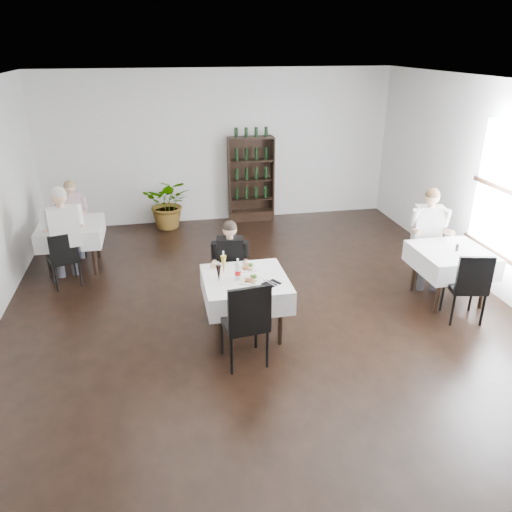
{
  "coord_description": "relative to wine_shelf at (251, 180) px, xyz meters",
  "views": [
    {
      "loc": [
        -1.26,
        -5.46,
        3.46
      ],
      "look_at": [
        -0.13,
        0.2,
        0.96
      ],
      "focal_mm": 35.0,
      "sensor_mm": 36.0,
      "label": 1
    }
  ],
  "objects": [
    {
      "name": "room_shell",
      "position": [
        -0.6,
        -4.31,
        0.65
      ],
      "size": [
        9.0,
        9.0,
        9.0
      ],
      "color": "black",
      "rests_on": "ground"
    },
    {
      "name": "wine_shelf",
      "position": [
        0.0,
        0.0,
        0.0
      ],
      "size": [
        0.9,
        0.28,
        1.75
      ],
      "color": "black",
      "rests_on": "ground"
    },
    {
      "name": "main_table",
      "position": [
        -0.9,
        -4.31,
        -0.23
      ],
      "size": [
        1.03,
        1.03,
        0.77
      ],
      "color": "black",
      "rests_on": "ground"
    },
    {
      "name": "left_table",
      "position": [
        -3.3,
        -1.81,
        -0.23
      ],
      "size": [
        0.98,
        0.98,
        0.77
      ],
      "color": "black",
      "rests_on": "ground"
    },
    {
      "name": "right_table",
      "position": [
        2.1,
        -4.01,
        -0.23
      ],
      "size": [
        0.98,
        0.98,
        0.77
      ],
      "color": "black",
      "rests_on": "ground"
    },
    {
      "name": "potted_tree",
      "position": [
        -1.69,
        -0.16,
        -0.34
      ],
      "size": [
        1.07,
        0.97,
        1.02
      ],
      "primitive_type": "imported",
      "rotation": [
        0.0,
        0.0,
        -0.22
      ],
      "color": "#26571D",
      "rests_on": "ground"
    },
    {
      "name": "main_chair_far",
      "position": [
        -0.98,
        -3.51,
        -0.33
      ],
      "size": [
        0.55,
        0.55,
        0.91
      ],
      "color": "black",
      "rests_on": "ground"
    },
    {
      "name": "main_chair_near",
      "position": [
        -1.02,
        -5.02,
        -0.24
      ],
      "size": [
        0.54,
        0.54,
        1.06
      ],
      "color": "black",
      "rests_on": "ground"
    },
    {
      "name": "left_chair_far",
      "position": [
        -3.4,
        -1.17,
        -0.32
      ],
      "size": [
        0.46,
        0.46,
        0.92
      ],
      "color": "black",
      "rests_on": "ground"
    },
    {
      "name": "left_chair_near",
      "position": [
        -3.34,
        -2.5,
        -0.34
      ],
      "size": [
        0.51,
        0.52,
        0.88
      ],
      "color": "black",
      "rests_on": "ground"
    },
    {
      "name": "right_chair_far",
      "position": [
        2.22,
        -3.42,
        -0.31
      ],
      "size": [
        0.5,
        0.5,
        0.94
      ],
      "color": "black",
      "rests_on": "ground"
    },
    {
      "name": "right_chair_near",
      "position": [
        1.99,
        -4.63,
        -0.28
      ],
      "size": [
        0.54,
        0.54,
        0.99
      ],
      "color": "black",
      "rests_on": "ground"
    },
    {
      "name": "diner_main",
      "position": [
        -1.0,
        -3.74,
        -0.09
      ],
      "size": [
        0.53,
        0.55,
        1.3
      ],
      "color": "#43434B",
      "rests_on": "ground"
    },
    {
      "name": "diner_left_far",
      "position": [
        -3.34,
        -1.17,
        -0.09
      ],
      "size": [
        0.49,
        0.49,
        1.3
      ],
      "color": "#43434B",
      "rests_on": "ground"
    },
    {
      "name": "diner_left_near",
      "position": [
        -3.3,
        -2.4,
        0.06
      ],
      "size": [
        0.65,
        0.69,
        1.55
      ],
      "color": "#43434B",
      "rests_on": "ground"
    },
    {
      "name": "diner_right_far",
      "position": [
        2.06,
        -3.41,
        0.01
      ],
      "size": [
        0.62,
        0.65,
        1.48
      ],
      "color": "#43434B",
      "rests_on": "ground"
    },
    {
      "name": "plate_far",
      "position": [
        -0.82,
        -4.07,
        -0.06
      ],
      "size": [
        0.24,
        0.24,
        0.07
      ],
      "color": "white",
      "rests_on": "main_table"
    },
    {
      "name": "plate_near",
      "position": [
        -0.85,
        -4.43,
        -0.06
      ],
      "size": [
        0.32,
        0.32,
        0.08
      ],
      "color": "white",
      "rests_on": "main_table"
    },
    {
      "name": "pilsner_dark",
      "position": [
        -1.24,
        -4.37,
        0.04
      ],
      "size": [
        0.06,
        0.06,
        0.27
      ],
      "color": "black",
      "rests_on": "main_table"
    },
    {
      "name": "pilsner_lager",
      "position": [
        -1.15,
        -4.17,
        0.05
      ],
      "size": [
        0.07,
        0.07,
        0.32
      ],
      "color": "gold",
      "rests_on": "main_table"
    },
    {
      "name": "coke_bottle",
      "position": [
        -1.0,
        -4.35,
        0.04
      ],
      "size": [
        0.07,
        0.07,
        0.28
      ],
      "color": "silver",
      "rests_on": "main_table"
    },
    {
      "name": "napkin_cutlery",
      "position": [
        -0.62,
        -4.54,
        -0.07
      ],
      "size": [
        0.25,
        0.24,
        0.02
      ],
      "color": "black",
      "rests_on": "main_table"
    },
    {
      "name": "pepper_mill",
      "position": [
        2.14,
        -4.05,
        -0.03
      ],
      "size": [
        0.05,
        0.05,
        0.1
      ],
      "primitive_type": "cylinder",
      "rotation": [
        0.0,
        0.0,
        -0.27
      ],
      "color": "black",
      "rests_on": "right_table"
    }
  ]
}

